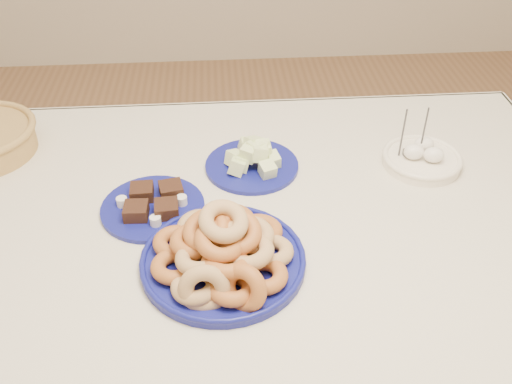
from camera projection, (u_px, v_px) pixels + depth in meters
dining_table at (255, 244)px, 1.44m from camera, size 1.71×1.11×0.75m
donut_platter at (223, 252)px, 1.20m from camera, size 0.42×0.42×0.16m
melon_plate at (253, 160)px, 1.50m from camera, size 0.29×0.29×0.09m
brownie_plate at (153, 205)px, 1.37m from camera, size 0.29×0.29×0.04m
candle_holder at (408, 158)px, 1.53m from camera, size 0.11×0.11×0.17m
egg_bowl at (422, 158)px, 1.52m from camera, size 0.24×0.24×0.07m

